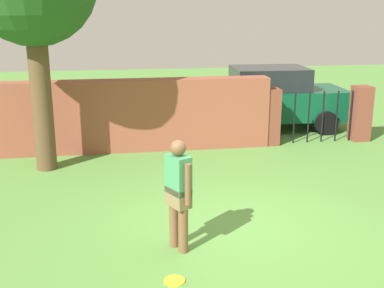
{
  "coord_description": "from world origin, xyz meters",
  "views": [
    {
      "loc": [
        -1.84,
        -6.89,
        3.39
      ],
      "look_at": [
        -0.5,
        1.46,
        1.0
      ],
      "focal_mm": 46.47,
      "sensor_mm": 36.0,
      "label": 1
    }
  ],
  "objects": [
    {
      "name": "person",
      "position": [
        -1.01,
        -0.48,
        0.9
      ],
      "size": [
        0.36,
        0.49,
        1.62
      ],
      "rotation": [
        0.0,
        0.0,
        2.06
      ],
      "color": "brown",
      "rests_on": "ground"
    },
    {
      "name": "car",
      "position": [
        2.42,
        6.23,
        0.86
      ],
      "size": [
        4.26,
        2.04,
        1.72
      ],
      "rotation": [
        0.0,
        0.0,
        -0.04
      ],
      "color": "#0C4C2D",
      "rests_on": "ground"
    },
    {
      "name": "brick_wall",
      "position": [
        -1.5,
        4.66,
        0.85
      ],
      "size": [
        6.72,
        0.5,
        1.7
      ],
      "primitive_type": "cube",
      "color": "brown",
      "rests_on": "ground"
    },
    {
      "name": "fence_gate",
      "position": [
        3.16,
        4.66,
        0.7
      ],
      "size": [
        2.85,
        0.44,
        1.4
      ],
      "color": "brown",
      "rests_on": "ground"
    },
    {
      "name": "frisbee_yellow",
      "position": [
        -1.18,
        -1.34,
        0.01
      ],
      "size": [
        0.27,
        0.27,
        0.02
      ],
      "primitive_type": "cylinder",
      "color": "yellow",
      "rests_on": "ground"
    },
    {
      "name": "ground_plane",
      "position": [
        0.0,
        0.0,
        0.0
      ],
      "size": [
        40.0,
        40.0,
        0.0
      ],
      "primitive_type": "plane",
      "color": "#568C3D"
    }
  ]
}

